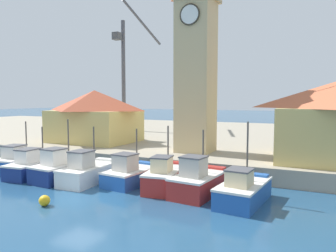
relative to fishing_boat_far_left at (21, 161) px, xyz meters
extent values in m
plane|color=navy|center=(9.16, -3.86, -0.71)|extent=(300.00, 300.00, 0.00)
cube|color=#9E937F|center=(9.16, 23.11, -0.11)|extent=(120.00, 40.00, 1.21)
cube|color=#2356A8|center=(-0.01, 0.07, -0.21)|extent=(2.79, 4.97, 0.99)
cube|color=#2356A8|center=(-0.33, 2.15, 0.40)|extent=(1.85, 0.86, 0.24)
cube|color=silver|center=(-0.01, 0.07, 0.33)|extent=(2.86, 5.04, 0.12)
cube|color=beige|center=(0.12, -0.75, 0.84)|extent=(1.46, 1.59, 0.89)
cube|color=#4C4C51|center=(0.12, -0.75, 1.33)|extent=(1.55, 1.68, 0.08)
cylinder|color=#4C4742|center=(-0.10, 0.65, 1.76)|extent=(0.10, 0.10, 2.73)
torus|color=black|center=(-1.16, 0.13, -0.21)|extent=(0.20, 0.53, 0.52)
cube|color=navy|center=(2.65, -0.82, -0.21)|extent=(2.33, 5.23, 0.99)
cube|color=navy|center=(2.41, 1.45, 0.40)|extent=(1.59, 0.76, 0.24)
cube|color=silver|center=(2.65, -0.82, 0.33)|extent=(2.39, 5.30, 0.12)
cube|color=silver|center=(2.75, -1.71, 0.85)|extent=(1.24, 1.63, 0.92)
cube|color=#4C4C51|center=(2.75, -1.71, 1.35)|extent=(1.32, 1.72, 0.08)
cylinder|color=#4C4742|center=(2.59, -0.19, 1.62)|extent=(0.10, 0.10, 2.46)
torus|color=black|center=(1.65, -0.68, -0.21)|extent=(0.17, 0.53, 0.52)
cube|color=navy|center=(5.41, -1.07, -0.17)|extent=(2.37, 4.51, 1.08)
cube|color=navy|center=(5.54, 0.86, 0.49)|extent=(1.79, 0.72, 0.24)
cube|color=silver|center=(5.41, -1.07, 0.42)|extent=(2.43, 4.58, 0.12)
cube|color=silver|center=(5.35, -1.84, 1.00)|extent=(1.33, 1.40, 1.05)
cube|color=#4C4C51|center=(5.35, -1.84, 1.56)|extent=(1.41, 1.48, 0.08)
cylinder|color=#4C4742|center=(5.44, -0.53, 1.99)|extent=(0.10, 0.10, 3.03)
torus|color=black|center=(4.31, -0.78, -0.17)|extent=(0.16, 0.53, 0.52)
cube|color=silver|center=(7.53, -0.86, -0.19)|extent=(2.13, 4.65, 1.04)
cube|color=silver|center=(7.46, 1.18, 0.45)|extent=(1.70, 0.66, 0.24)
cube|color=silver|center=(7.53, -0.86, 0.38)|extent=(2.19, 4.71, 0.12)
cube|color=#B2ADA3|center=(7.56, -1.66, 0.96)|extent=(1.23, 1.41, 1.05)
cube|color=#4C4C51|center=(7.56, -1.66, 1.53)|extent=(1.31, 1.50, 0.08)
cylinder|color=#4C4742|center=(7.51, -0.29, 1.74)|extent=(0.10, 0.10, 2.60)
torus|color=black|center=(6.45, -0.67, -0.19)|extent=(0.14, 0.52, 0.52)
cube|color=#2356A8|center=(10.40, 0.03, -0.25)|extent=(2.54, 4.32, 0.92)
cube|color=#2356A8|center=(10.60, 1.82, 0.33)|extent=(1.84, 0.80, 0.24)
cube|color=silver|center=(10.40, 0.03, 0.26)|extent=(2.61, 4.39, 0.12)
cube|color=#B2ADA3|center=(10.32, -0.69, 0.83)|extent=(1.39, 1.37, 1.03)
cube|color=#4C4C51|center=(10.32, -0.69, 1.39)|extent=(1.48, 1.46, 0.08)
cylinder|color=#4C4742|center=(10.46, 0.54, 1.63)|extent=(0.10, 0.10, 2.63)
torus|color=black|center=(9.30, 0.36, -0.25)|extent=(0.18, 0.53, 0.52)
cube|color=#AD2823|center=(12.94, -0.13, -0.13)|extent=(2.35, 4.48, 1.15)
cube|color=#AD2823|center=(12.67, 1.74, 0.56)|extent=(1.55, 0.81, 0.24)
cube|color=silver|center=(12.94, -0.13, 0.49)|extent=(2.42, 4.55, 0.12)
cube|color=beige|center=(13.05, -0.87, 0.98)|extent=(1.22, 1.42, 0.86)
cube|color=#4C4C51|center=(13.05, -0.87, 1.45)|extent=(1.31, 1.51, 0.08)
cylinder|color=#4C4742|center=(12.87, 0.40, 1.89)|extent=(0.10, 0.10, 2.68)
torus|color=black|center=(11.97, -0.06, -0.13)|extent=(0.20, 0.53, 0.52)
cube|color=#AD2823|center=(15.27, -0.39, -0.14)|extent=(2.47, 4.36, 1.13)
cube|color=#AD2823|center=(15.46, 1.44, 0.54)|extent=(1.81, 0.77, 0.24)
cube|color=silver|center=(15.27, -0.39, 0.47)|extent=(2.54, 4.43, 0.12)
cube|color=#B2ADA3|center=(15.20, -1.12, 1.08)|extent=(1.36, 1.37, 1.08)
cube|color=#4C4C51|center=(15.20, -1.12, 1.66)|extent=(1.45, 1.46, 0.08)
cylinder|color=#4C4742|center=(15.32, 0.13, 1.82)|extent=(0.10, 0.10, 2.57)
torus|color=black|center=(14.19, -0.07, -0.14)|extent=(0.17, 0.53, 0.52)
cube|color=#2356A8|center=(18.01, -0.85, -0.20)|extent=(2.35, 4.51, 1.02)
cube|color=#2356A8|center=(18.18, 1.07, 0.43)|extent=(1.72, 0.75, 0.24)
cube|color=silver|center=(18.01, -0.85, 0.36)|extent=(2.41, 4.58, 0.12)
cube|color=beige|center=(17.94, -1.61, 0.82)|extent=(1.29, 1.41, 0.81)
cube|color=#4C4C51|center=(17.94, -1.61, 1.27)|extent=(1.38, 1.49, 0.08)
cylinder|color=#4C4742|center=(18.06, -0.31, 2.06)|extent=(0.10, 0.10, 3.28)
torus|color=black|center=(16.97, -0.54, -0.20)|extent=(0.17, 0.53, 0.52)
cube|color=tan|center=(12.08, 7.47, 6.69)|extent=(2.84, 2.84, 12.39)
cube|color=tan|center=(12.08, 7.47, 13.04)|extent=(3.34, 3.34, 0.30)
cylinder|color=white|center=(12.08, 5.99, 11.51)|extent=(1.56, 0.12, 1.56)
torus|color=#332D23|center=(12.08, 5.95, 11.51)|extent=(1.68, 0.12, 1.68)
cube|color=tan|center=(0.30, 9.07, 2.13)|extent=(8.16, 6.39, 3.26)
pyramid|color=#A3472D|center=(0.30, 9.07, 4.80)|extent=(8.56, 6.79, 2.08)
cube|color=#353539|center=(-3.81, 20.85, 1.10)|extent=(2.00, 2.00, 1.20)
cylinder|color=#4C4C51|center=(-3.81, 20.85, 8.75)|extent=(0.56, 0.56, 14.11)
cylinder|color=#4C4C51|center=(-3.02, 24.96, 16.17)|extent=(1.96, 8.47, 5.28)
cube|color=#4C4C4C|center=(-4.04, 19.66, 13.49)|extent=(1.00, 1.00, 1.00)
sphere|color=gold|center=(8.63, -5.90, -0.42)|extent=(0.58, 0.58, 0.58)
camera|label=1|loc=(21.78, -18.34, 4.93)|focal=35.00mm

